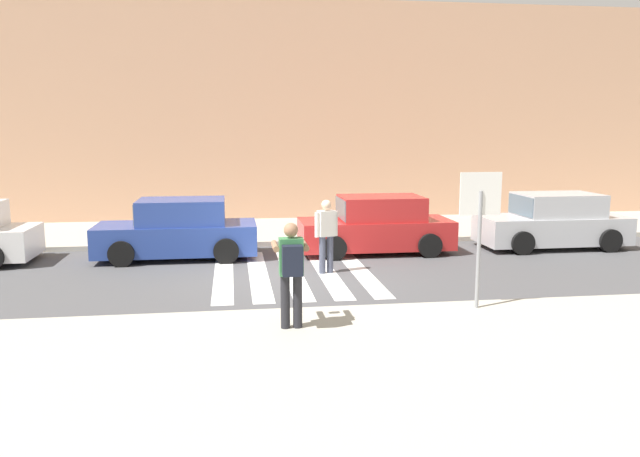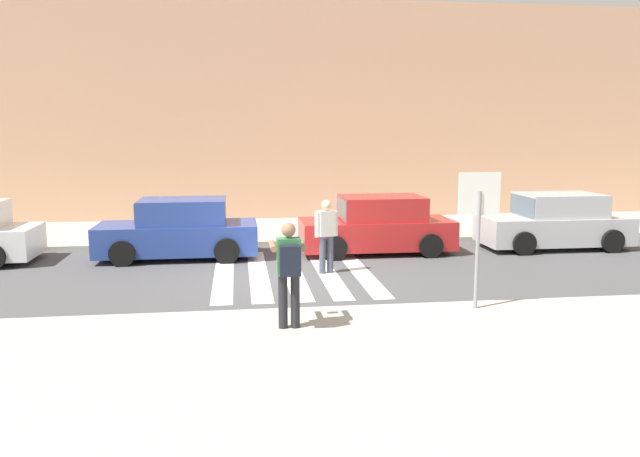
# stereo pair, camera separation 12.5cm
# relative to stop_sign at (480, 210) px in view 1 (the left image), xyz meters

# --- Properties ---
(ground_plane) EXTENTS (120.00, 120.00, 0.00)m
(ground_plane) POSITION_rel_stop_sign_xyz_m (-2.97, 3.64, -1.92)
(ground_plane) COLOR #4C4C4F
(sidewalk_near) EXTENTS (60.00, 6.00, 0.14)m
(sidewalk_near) POSITION_rel_stop_sign_xyz_m (-2.97, -2.56, -1.85)
(sidewalk_near) COLOR #B2AD9E
(sidewalk_near) RESTS_ON ground
(sidewalk_far) EXTENTS (60.00, 4.80, 0.14)m
(sidewalk_far) POSITION_rel_stop_sign_xyz_m (-2.97, 9.64, -1.85)
(sidewalk_far) COLOR #B2AD9E
(sidewalk_far) RESTS_ON ground
(building_facade_far) EXTENTS (56.00, 4.00, 7.86)m
(building_facade_far) POSITION_rel_stop_sign_xyz_m (-2.97, 14.04, 2.01)
(building_facade_far) COLOR tan
(building_facade_far) RESTS_ON ground
(crosswalk_stripe_0) EXTENTS (0.44, 5.20, 0.01)m
(crosswalk_stripe_0) POSITION_rel_stop_sign_xyz_m (-4.57, 3.84, -1.92)
(crosswalk_stripe_0) COLOR silver
(crosswalk_stripe_0) RESTS_ON ground
(crosswalk_stripe_1) EXTENTS (0.44, 5.20, 0.01)m
(crosswalk_stripe_1) POSITION_rel_stop_sign_xyz_m (-3.77, 3.84, -1.92)
(crosswalk_stripe_1) COLOR silver
(crosswalk_stripe_1) RESTS_ON ground
(crosswalk_stripe_2) EXTENTS (0.44, 5.20, 0.01)m
(crosswalk_stripe_2) POSITION_rel_stop_sign_xyz_m (-2.97, 3.84, -1.92)
(crosswalk_stripe_2) COLOR silver
(crosswalk_stripe_2) RESTS_ON ground
(crosswalk_stripe_3) EXTENTS (0.44, 5.20, 0.01)m
(crosswalk_stripe_3) POSITION_rel_stop_sign_xyz_m (-2.17, 3.84, -1.92)
(crosswalk_stripe_3) COLOR silver
(crosswalk_stripe_3) RESTS_ON ground
(crosswalk_stripe_4) EXTENTS (0.44, 5.20, 0.01)m
(crosswalk_stripe_4) POSITION_rel_stop_sign_xyz_m (-1.37, 3.84, -1.92)
(crosswalk_stripe_4) COLOR silver
(crosswalk_stripe_4) RESTS_ON ground
(stop_sign) EXTENTS (0.76, 0.08, 2.45)m
(stop_sign) POSITION_rel_stop_sign_xyz_m (0.00, 0.00, 0.00)
(stop_sign) COLOR gray
(stop_sign) RESTS_ON sidewalk_near
(photographer_with_backpack) EXTENTS (0.58, 0.84, 1.72)m
(photographer_with_backpack) POSITION_rel_stop_sign_xyz_m (-3.43, -0.72, -0.75)
(photographer_with_backpack) COLOR #232328
(photographer_with_backpack) RESTS_ON sidewalk_near
(pedestrian_crossing) EXTENTS (0.56, 0.34, 1.72)m
(pedestrian_crossing) POSITION_rel_stop_sign_xyz_m (-2.19, 3.68, -0.95)
(pedestrian_crossing) COLOR #474C60
(pedestrian_crossing) RESTS_ON ground
(parked_car_blue) EXTENTS (4.10, 1.92, 1.55)m
(parked_car_blue) POSITION_rel_stop_sign_xyz_m (-5.74, 5.94, -1.19)
(parked_car_blue) COLOR #284293
(parked_car_blue) RESTS_ON ground
(parked_car_red) EXTENTS (4.10, 1.92, 1.55)m
(parked_car_red) POSITION_rel_stop_sign_xyz_m (-0.45, 5.94, -1.19)
(parked_car_red) COLOR red
(parked_car_red) RESTS_ON ground
(parked_car_silver) EXTENTS (4.10, 1.92, 1.55)m
(parked_car_silver) POSITION_rel_stop_sign_xyz_m (4.67, 5.94, -1.19)
(parked_car_silver) COLOR #B7BABF
(parked_car_silver) RESTS_ON ground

